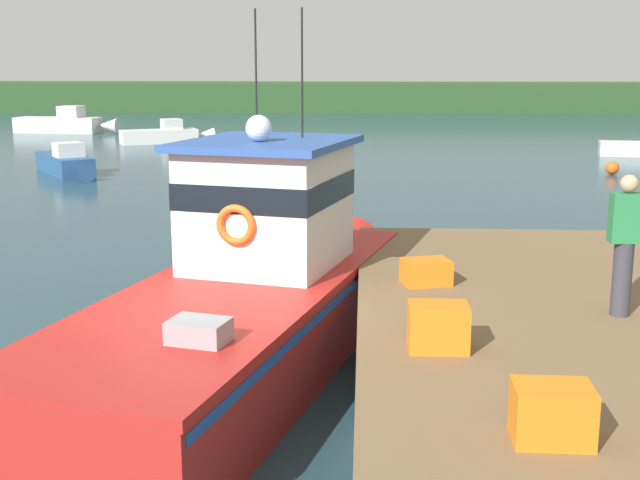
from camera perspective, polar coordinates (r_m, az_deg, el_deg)
ground_plane at (r=10.83m, az=-7.16°, el=-9.97°), size 200.00×200.00×0.00m
dock at (r=10.73m, az=18.91°, el=-4.70°), size 6.00×9.00×1.20m
main_fishing_boat at (r=11.42m, az=-4.68°, el=-3.41°), size 4.49×9.94×4.80m
crate_single_by_cleat at (r=10.97m, az=7.29°, el=-2.18°), size 0.69×0.58×0.33m
crate_single_far at (r=6.72m, az=15.64°, el=-11.39°), size 0.61×0.45×0.45m
crate_stack_mid_dock at (r=8.51m, az=8.11°, el=-5.93°), size 0.60×0.45×0.47m
deckhand_by_the_boat at (r=10.00m, az=20.19°, el=-0.15°), size 0.36×0.22×1.63m
moored_boat_far_left at (r=32.16m, az=-16.98°, el=5.06°), size 3.49×4.43×1.21m
moored_boat_mid_harbor at (r=51.58m, az=-17.10°, el=7.65°), size 6.29×2.12×1.57m
moored_boat_far_right at (r=43.69m, az=-10.55°, el=7.11°), size 4.74×2.99×1.22m
mooring_buoy_spare_mooring at (r=32.62m, az=19.42°, el=4.70°), size 0.49×0.49×0.49m
far_shoreline at (r=71.95m, az=1.56°, el=9.80°), size 120.00×8.00×2.40m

